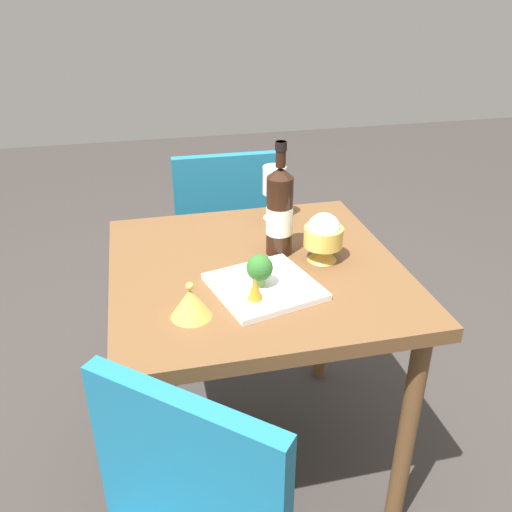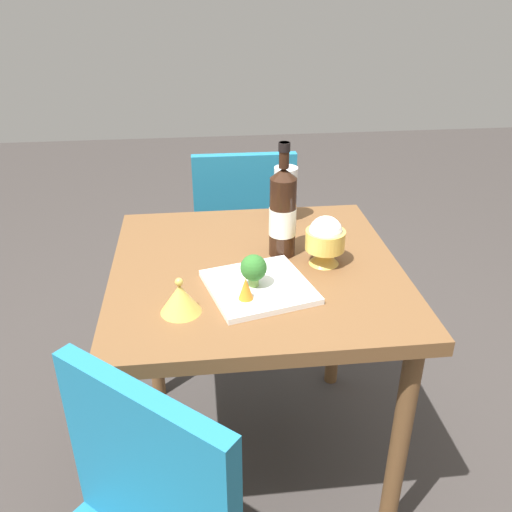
{
  "view_description": "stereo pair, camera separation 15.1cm",
  "coord_description": "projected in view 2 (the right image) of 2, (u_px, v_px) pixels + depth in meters",
  "views": [
    {
      "loc": [
        -1.3,
        0.3,
        1.47
      ],
      "look_at": [
        0.0,
        0.0,
        0.76
      ],
      "focal_mm": 38.24,
      "sensor_mm": 36.0,
      "label": 1
    },
    {
      "loc": [
        -1.33,
        0.15,
        1.47
      ],
      "look_at": [
        0.0,
        0.0,
        0.76
      ],
      "focal_mm": 38.24,
      "sensor_mm": 36.0,
      "label": 2
    }
  ],
  "objects": [
    {
      "name": "ground_plane",
      "position": [
        256.0,
        453.0,
        1.87
      ],
      "size": [
        8.0,
        8.0,
        0.0
      ],
      "primitive_type": "plane",
      "color": "#383330"
    },
    {
      "name": "serving_plate",
      "position": [
        259.0,
        287.0,
        1.41
      ],
      "size": [
        0.3,
        0.3,
        0.02
      ],
      "rotation": [
        0.0,
        0.0,
        0.25
      ],
      "color": "white",
      "rests_on": "dining_table"
    },
    {
      "name": "wine_glass",
      "position": [
        286.0,
        183.0,
        1.74
      ],
      "size": [
        0.08,
        0.08,
        0.18
      ],
      "color": "white",
      "rests_on": "dining_table"
    },
    {
      "name": "rice_bowl",
      "position": [
        325.0,
        240.0,
        1.5
      ],
      "size": [
        0.11,
        0.11,
        0.14
      ],
      "color": "gold",
      "rests_on": "dining_table"
    },
    {
      "name": "chair_by_wall",
      "position": [
        243.0,
        223.0,
        2.27
      ],
      "size": [
        0.4,
        0.4,
        0.85
      ],
      "rotation": [
        0.0,
        0.0,
        4.7
      ],
      "color": "teal",
      "rests_on": "ground_plane"
    },
    {
      "name": "broccoli_floret",
      "position": [
        254.0,
        268.0,
        1.37
      ],
      "size": [
        0.07,
        0.07,
        0.09
      ],
      "color": "#729E4C",
      "rests_on": "serving_plate"
    },
    {
      "name": "wine_bottle",
      "position": [
        283.0,
        212.0,
        1.52
      ],
      "size": [
        0.08,
        0.08,
        0.33
      ],
      "color": "black",
      "rests_on": "dining_table"
    },
    {
      "name": "rice_bowl_lid",
      "position": [
        180.0,
        298.0,
        1.3
      ],
      "size": [
        0.1,
        0.1,
        0.09
      ],
      "color": "gold",
      "rests_on": "dining_table"
    },
    {
      "name": "dining_table",
      "position": [
        256.0,
        295.0,
        1.57
      ],
      "size": [
        0.8,
        0.8,
        0.73
      ],
      "color": "brown",
      "rests_on": "ground_plane"
    },
    {
      "name": "carrot_garnish_left",
      "position": [
        246.0,
        288.0,
        1.33
      ],
      "size": [
        0.04,
        0.04,
        0.06
      ],
      "color": "orange",
      "rests_on": "serving_plate"
    }
  ]
}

